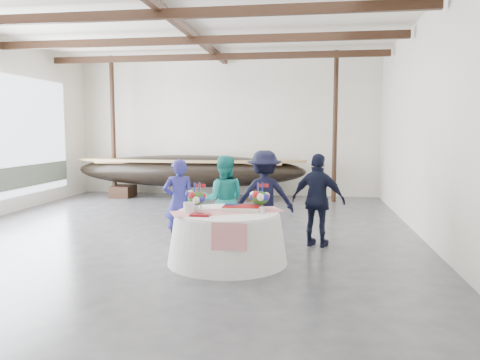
# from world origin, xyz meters

# --- Properties ---
(floor) EXTENTS (10.00, 12.00, 0.01)m
(floor) POSITION_xyz_m (0.00, 0.00, 0.00)
(floor) COLOR #3D3D42
(floor) RESTS_ON ground
(wall_back) EXTENTS (10.00, 0.02, 4.50)m
(wall_back) POSITION_xyz_m (0.00, 6.00, 2.25)
(wall_back) COLOR silver
(wall_back) RESTS_ON ground
(wall_right) EXTENTS (0.02, 12.00, 4.50)m
(wall_right) POSITION_xyz_m (5.00, 0.00, 2.25)
(wall_right) COLOR silver
(wall_right) RESTS_ON ground
(ceiling) EXTENTS (10.00, 12.00, 0.01)m
(ceiling) POSITION_xyz_m (0.00, 0.00, 4.50)
(ceiling) COLOR white
(ceiling) RESTS_ON wall_back
(pavilion_structure) EXTENTS (9.80, 11.76, 4.50)m
(pavilion_structure) POSITION_xyz_m (0.00, 0.84, 4.00)
(pavilion_structure) COLOR black
(pavilion_structure) RESTS_ON ground
(longboat_display) EXTENTS (7.38, 1.48, 1.38)m
(longboat_display) POSITION_xyz_m (-1.01, 4.90, 0.88)
(longboat_display) COLOR black
(longboat_display) RESTS_ON ground
(banquet_table) EXTENTS (1.96, 1.96, 0.84)m
(banquet_table) POSITION_xyz_m (1.44, -2.04, 0.42)
(banquet_table) COLOR white
(banquet_table) RESTS_ON ground
(tabletop_items) EXTENTS (1.88, 1.25, 0.40)m
(tabletop_items) POSITION_xyz_m (1.40, -1.92, 0.99)
(tabletop_items) COLOR red
(tabletop_items) RESTS_ON banquet_table
(guest_woman_blue) EXTENTS (0.69, 0.56, 1.62)m
(guest_woman_blue) POSITION_xyz_m (0.31, -0.92, 0.81)
(guest_woman_blue) COLOR navy
(guest_woman_blue) RESTS_ON ground
(guest_woman_teal) EXTENTS (0.90, 0.75, 1.69)m
(guest_woman_teal) POSITION_xyz_m (1.15, -0.82, 0.84)
(guest_woman_teal) COLOR teal
(guest_woman_teal) RESTS_ON ground
(guest_man_left) EXTENTS (1.24, 0.84, 1.78)m
(guest_man_left) POSITION_xyz_m (1.90, -0.53, 0.89)
(guest_man_left) COLOR black
(guest_man_left) RESTS_ON ground
(guest_man_right) EXTENTS (1.10, 0.74, 1.73)m
(guest_man_right) POSITION_xyz_m (2.92, -0.74, 0.87)
(guest_man_right) COLOR black
(guest_man_right) RESTS_ON ground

